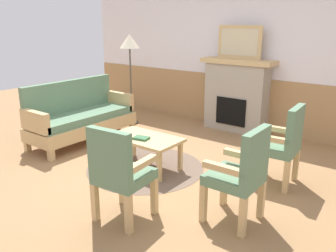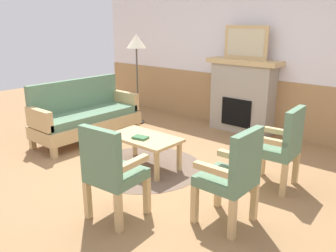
# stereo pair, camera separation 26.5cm
# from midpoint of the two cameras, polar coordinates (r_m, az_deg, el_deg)

# --- Properties ---
(ground_plane) EXTENTS (14.00, 14.00, 0.00)m
(ground_plane) POSITION_cam_midpoint_polar(r_m,az_deg,el_deg) (4.65, -4.30, -7.51)
(ground_plane) COLOR #997047
(wall_back) EXTENTS (7.20, 0.14, 2.70)m
(wall_back) POSITION_cam_midpoint_polar(r_m,az_deg,el_deg) (6.43, 11.28, 11.15)
(wall_back) COLOR white
(wall_back) RESTS_ON ground_plane
(fireplace) EXTENTS (1.30, 0.44, 1.28)m
(fireplace) POSITION_cam_midpoint_polar(r_m,az_deg,el_deg) (6.31, 9.92, 5.06)
(fireplace) COLOR #A39989
(fireplace) RESTS_ON ground_plane
(framed_picture) EXTENTS (0.80, 0.04, 0.56)m
(framed_picture) POSITION_cam_midpoint_polar(r_m,az_deg,el_deg) (6.19, 10.36, 13.30)
(framed_picture) COLOR tan
(framed_picture) RESTS_ON fireplace
(couch) EXTENTS (0.70, 1.80, 0.98)m
(couch) POSITION_cam_midpoint_polar(r_m,az_deg,el_deg) (5.92, -15.32, 1.37)
(couch) COLOR tan
(couch) RESTS_ON ground_plane
(coffee_table) EXTENTS (0.96, 0.56, 0.44)m
(coffee_table) POSITION_cam_midpoint_polar(r_m,az_deg,el_deg) (4.65, -5.42, -2.44)
(coffee_table) COLOR tan
(coffee_table) RESTS_ON ground_plane
(round_rug) EXTENTS (1.58, 1.58, 0.01)m
(round_rug) POSITION_cam_midpoint_polar(r_m,az_deg,el_deg) (4.79, -5.29, -6.77)
(round_rug) COLOR brown
(round_rug) RESTS_ON ground_plane
(book_on_table) EXTENTS (0.22, 0.17, 0.03)m
(book_on_table) POSITION_cam_midpoint_polar(r_m,az_deg,el_deg) (4.54, -6.06, -1.99)
(book_on_table) COLOR #33663D
(book_on_table) RESTS_ON coffee_table
(armchair_near_fireplace) EXTENTS (0.48, 0.48, 0.98)m
(armchair_near_fireplace) POSITION_cam_midpoint_polar(r_m,az_deg,el_deg) (3.39, 9.69, -7.37)
(armchair_near_fireplace) COLOR tan
(armchair_near_fireplace) RESTS_ON ground_plane
(armchair_by_window_left) EXTENTS (0.51, 0.51, 0.98)m
(armchair_by_window_left) POSITION_cam_midpoint_polar(r_m,az_deg,el_deg) (4.31, 16.49, -2.51)
(armchair_by_window_left) COLOR tan
(armchair_by_window_left) RESTS_ON ground_plane
(armchair_front_left) EXTENTS (0.52, 0.52, 0.98)m
(armchair_front_left) POSITION_cam_midpoint_polar(r_m,az_deg,el_deg) (3.42, -10.19, -7.16)
(armchair_front_left) COLOR tan
(armchair_front_left) RESTS_ON ground_plane
(floor_lamp_by_couch) EXTENTS (0.36, 0.36, 1.68)m
(floor_lamp_by_couch) POSITION_cam_midpoint_polar(r_m,az_deg,el_deg) (6.58, -7.45, 12.66)
(floor_lamp_by_couch) COLOR #332D28
(floor_lamp_by_couch) RESTS_ON ground_plane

